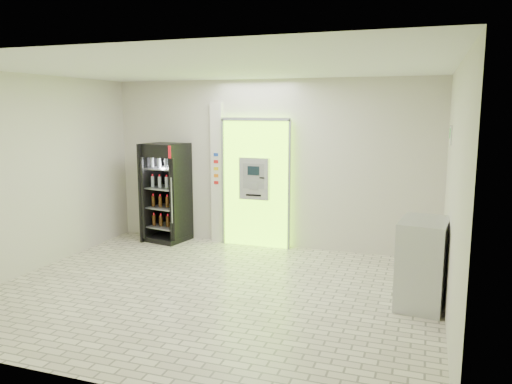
% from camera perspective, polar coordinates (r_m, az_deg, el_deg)
% --- Properties ---
extents(ground, '(6.00, 6.00, 0.00)m').
position_cam_1_polar(ground, '(7.04, -4.92, -11.20)').
color(ground, beige).
rests_on(ground, ground).
extents(room_shell, '(6.00, 6.00, 6.00)m').
position_cam_1_polar(room_shell, '(6.61, -5.14, 3.91)').
color(room_shell, beige).
rests_on(room_shell, ground).
extents(atm_assembly, '(1.30, 0.24, 2.33)m').
position_cam_1_polar(atm_assembly, '(9.00, 0.03, 1.12)').
color(atm_assembly, '#8FFD14').
rests_on(atm_assembly, ground).
extents(pillar, '(0.22, 0.11, 2.60)m').
position_cam_1_polar(pillar, '(9.30, -4.45, 2.16)').
color(pillar, silver).
rests_on(pillar, ground).
extents(beverage_cooler, '(0.80, 0.76, 1.85)m').
position_cam_1_polar(beverage_cooler, '(9.54, -10.21, -0.28)').
color(beverage_cooler, black).
rests_on(beverage_cooler, ground).
extents(steel_cabinet, '(0.66, 0.90, 1.11)m').
position_cam_1_polar(steel_cabinet, '(6.69, 18.49, -7.71)').
color(steel_cabinet, '#B3B5BB').
rests_on(steel_cabinet, ground).
extents(exit_sign, '(0.02, 0.22, 0.26)m').
position_cam_1_polar(exit_sign, '(7.42, 21.37, 6.07)').
color(exit_sign, white).
rests_on(exit_sign, room_shell).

